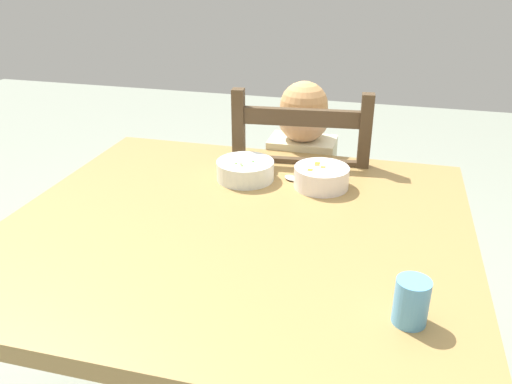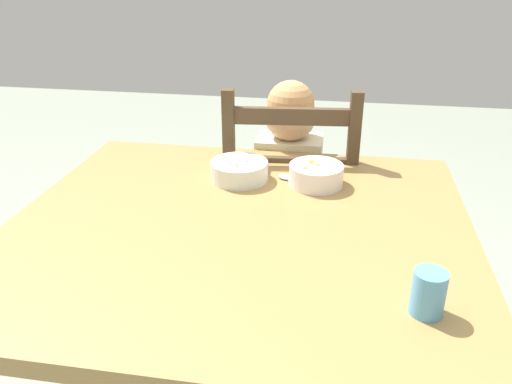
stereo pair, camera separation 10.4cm
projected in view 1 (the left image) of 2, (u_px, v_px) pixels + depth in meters
dining_table at (237, 262)px, 1.31m from camera, size 1.11×1.02×0.76m
dining_chair at (300, 224)px, 1.86m from camera, size 0.46×0.46×0.98m
child_figure at (300, 180)px, 1.78m from camera, size 0.32×0.31×0.98m
bowl_of_peas at (245, 170)px, 1.49m from camera, size 0.16×0.16×0.06m
bowl_of_carrots at (321, 176)px, 1.44m from camera, size 0.15×0.15×0.06m
spoon at (295, 181)px, 1.48m from camera, size 0.12×0.11×0.01m
drinking_cup at (411, 302)px, 0.91m from camera, size 0.06×0.06×0.09m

